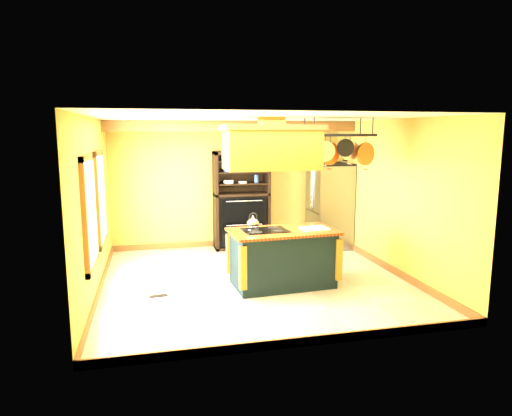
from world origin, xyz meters
name	(u,v)px	position (x,y,z in m)	size (l,w,h in m)	color
floor	(254,280)	(0.00, 0.00, 0.00)	(5.00, 5.00, 0.00)	beige
ceiling	(254,118)	(0.00, 0.00, 2.70)	(5.00, 5.00, 0.00)	white
wall_back	(229,185)	(0.00, 2.50, 1.35)	(5.00, 0.02, 2.70)	gold
wall_front	(304,234)	(0.00, -2.50, 1.35)	(5.00, 0.02, 2.70)	gold
wall_left	(94,207)	(-2.50, 0.00, 1.35)	(0.02, 5.00, 2.70)	gold
wall_right	(392,197)	(2.50, 0.00, 1.35)	(0.02, 5.00, 2.70)	gold
ceiling_beam	(235,126)	(0.00, 1.70, 2.59)	(5.00, 0.15, 0.20)	olive
window_near	(90,212)	(-2.47, -0.80, 1.40)	(0.06, 1.06, 1.56)	olive
window_far	(101,198)	(-2.47, 0.60, 1.40)	(0.06, 1.06, 1.56)	olive
kitchen_island	(282,257)	(0.39, -0.35, 0.47)	(1.76, 1.06, 1.11)	black
range_hood	(271,146)	(0.19, -0.35, 2.26)	(1.52, 0.86, 0.80)	#B17C2C
pot_rack	(339,143)	(1.31, -0.35, 2.30)	(1.19, 0.54, 0.76)	black
refrigerator	(329,207)	(2.09, 1.90, 0.87)	(0.77, 0.91, 1.79)	gray
hutch	(241,210)	(0.22, 2.28, 0.82)	(1.17, 0.54, 2.07)	black
floor_register	(158,296)	(-1.60, -0.42, 0.01)	(0.28, 0.12, 0.01)	black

